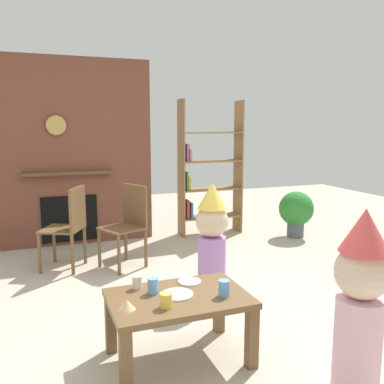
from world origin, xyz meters
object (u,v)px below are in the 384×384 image
Objects in this scene: bookshelf at (207,174)px; child_with_cone_hat at (360,299)px; paper_cup_near_left at (153,286)px; dining_chair_left at (70,223)px; coffee_table at (179,307)px; potted_plant_tall at (296,210)px; birthday_cake_slice at (127,305)px; paper_plate_rear at (177,294)px; dining_chair_middle at (129,221)px; paper_cup_center at (137,282)px; paper_plate_front at (190,282)px; paper_cup_far_left at (166,300)px; child_in_pink at (212,238)px; paper_cup_near_right at (224,288)px.

bookshelf is 1.72× the size of child_with_cone_hat.
dining_chair_left reaches higher than paper_cup_near_left.
coffee_table is 3.44m from potted_plant_tall.
potted_plant_tall is at bearing -28.52° from bookshelf.
paper_plate_rear is at bearing 14.49° from birthday_cake_slice.
birthday_cake_slice is at bearing 52.22° from dining_chair_middle.
paper_plate_rear is at bearing -43.16° from paper_cup_center.
paper_plate_front reaches higher than coffee_table.
birthday_cake_slice is at bearing -120.57° from bookshelf.
paper_cup_center is 1.90m from dining_chair_left.
bookshelf reaches higher than potted_plant_tall.
paper_cup_near_left is 0.64× the size of paper_plate_front.
dining_chair_left is at bearing -23.76° from child_with_cone_hat.
paper_cup_near_left is at bearing 146.20° from coffee_table.
potted_plant_tall is (2.66, 2.47, -0.12)m from paper_cup_far_left.
dining_chair_left is 1.40× the size of potted_plant_tall.
paper_cup_center is at bearing -121.25° from bookshelf.
child_with_cone_hat is at bearing -99.21° from bookshelf.
paper_cup_near_right is at bearing 16.21° from child_in_pink.
child_in_pink is (0.97, 0.94, 0.08)m from birthday_cake_slice.
paper_cup_near_right is at bearing -6.47° from child_with_cone_hat.
child_in_pink is at bearing 53.55° from paper_cup_far_left.
coffee_table is at bearing -137.35° from potted_plant_tall.
child_in_pink is 1.63× the size of potted_plant_tall.
child_in_pink is at bearing 159.13° from dining_chair_left.
paper_cup_center is at bearing 66.10° from birthday_cake_slice.
paper_plate_front is at bearing 28.33° from birthday_cake_slice.
bookshelf is 2.95× the size of potted_plant_tall.
birthday_cake_slice is 1.35m from child_in_pink.
child_with_cone_hat is at bearing -27.74° from birthday_cake_slice.
child_in_pink is 1.17× the size of dining_chair_left.
bookshelf is at bearing -169.79° from dining_chair_middle.
paper_cup_near_left is 1.89m from dining_chair_middle.
paper_cup_near_right reaches higher than paper_cup_far_left.
paper_cup_near_left is at bearing 127.22° from dining_chair_left.
paper_cup_center reaches higher than birthday_cake_slice.
paper_cup_far_left is (-0.40, -0.03, -0.01)m from paper_cup_near_right.
paper_cup_near_right is 1.07× the size of birthday_cake_slice.
bookshelf reaches higher than child_in_pink.
paper_cup_far_left is at bearing -116.82° from bookshelf.
child_in_pink reaches higher than paper_cup_near_left.
paper_cup_near_right reaches higher than coffee_table.
bookshelf is 21.01× the size of paper_cup_center.
paper_plate_front is 0.18× the size of dining_chair_middle.
paper_cup_near_right reaches higher than birthday_cake_slice.
paper_plate_front is at bearing 50.01° from paper_cup_far_left.
paper_cup_far_left is 3.63m from potted_plant_tall.
dining_chair_middle is at bearing -163.86° from dining_chair_left.
dining_chair_left is at bearing -35.79° from dining_chair_middle.
child_with_cone_hat reaches higher than potted_plant_tall.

